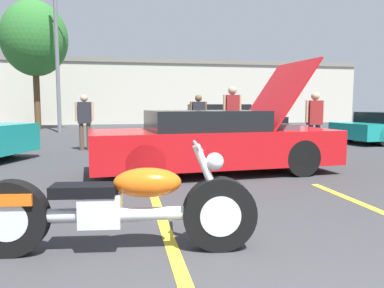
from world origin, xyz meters
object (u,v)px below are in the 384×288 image
Objects in this scene: parked_car_mid_row at (222,122)px; light_pole at (58,34)px; spectator_by_show_car at (85,118)px; spectator_midground at (232,113)px; show_car_hood_open at (214,141)px; tree_background at (34,39)px; motorcycle at (117,208)px; spectator_near_motorcycle at (198,117)px; spectator_far_lot at (315,118)px.

light_pole is at bearing 144.14° from parked_car_mid_row.
spectator_by_show_car is 0.88× the size of spectator_midground.
show_car_hood_open reaches higher than parked_car_mid_row.
tree_background is (-1.56, 2.54, 0.15)m from light_pole.
spectator_near_motorcycle is at bearing 79.95° from motorcycle.
spectator_midground is (-0.83, -4.10, 0.46)m from parked_car_mid_row.
motorcycle is 7.33m from spectator_midground.
spectator_by_show_car is 4.20m from spectator_midground.
light_pole reaches higher than show_car_hood_open.
tree_background is 1.40× the size of show_car_hood_open.
light_pole reaches higher than spectator_midground.
spectator_far_lot is (5.95, -2.16, 0.02)m from spectator_by_show_car.
parked_car_mid_row is at bearing 68.94° from show_car_hood_open.
show_car_hood_open reaches higher than motorcycle.
show_car_hood_open is (4.54, -11.46, -3.93)m from light_pole.
motorcycle is at bearing -82.80° from spectator_by_show_car.
motorcycle is 11.41m from parked_car_mid_row.
spectator_near_motorcycle is at bearing 141.60° from spectator_far_lot.
spectator_by_show_car is at bearing -76.49° from light_pole.
show_car_hood_open is 3.27m from spectator_midground.
show_car_hood_open is 7.38m from parked_car_mid_row.
tree_background reaches higher than motorcycle.
spectator_midground is (5.78, -8.47, -3.45)m from light_pole.
spectator_midground is at bearing 152.63° from spectator_far_lot.
show_car_hood_open is 1.01× the size of parked_car_mid_row.
show_car_hood_open is at bearing 70.42° from motorcycle.
tree_background is 3.66× the size of spectator_midground.
motorcycle is 8.10m from spectator_near_motorcycle.
parked_car_mid_row is 2.60× the size of spectator_midground.
tree_background is at bearing 110.33° from motorcycle.
spectator_near_motorcycle is (2.32, 7.74, 0.55)m from motorcycle.
light_pole is at bearing 124.32° from spectator_midground.
show_car_hood_open reaches higher than spectator_by_show_car.
tree_background is 4.16× the size of spectator_by_show_car.
show_car_hood_open is 4.14m from spectator_near_motorcycle.
light_pole is at bearing 106.93° from motorcycle.
tree_background is 2.66× the size of motorcycle.
spectator_by_show_car reaches higher than parked_car_mid_row.
spectator_near_motorcycle reaches higher than motorcycle.
parked_car_mid_row is 2.89× the size of spectator_far_lot.
spectator_far_lot is at bearing -80.27° from parked_car_mid_row.
motorcycle is at bearing -114.63° from spectator_midground.
spectator_near_motorcycle is at bearing -55.53° from light_pole.
light_pole is 1.76× the size of parked_car_mid_row.
spectator_far_lot is at bearing -27.37° from spectator_midground.
spectator_midground reaches higher than spectator_near_motorcycle.
spectator_near_motorcycle is 1.32m from spectator_midground.
spectator_near_motorcycle is 3.37m from spectator_far_lot.
spectator_far_lot is at bearing -50.87° from light_pole.
parked_car_mid_row is at bearing 76.83° from motorcycle.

